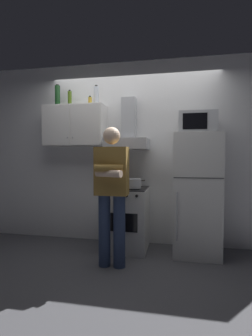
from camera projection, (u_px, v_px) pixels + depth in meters
ground_plane at (126, 256)px, 3.37m from camera, size 7.00×7.00×0.00m
back_wall_tiled at (134, 153)px, 3.90m from camera, size 4.80×0.10×2.70m
upper_cabinet at (75, 126)px, 3.83m from camera, size 0.90×0.37×0.60m
stove_oven at (126, 218)px, 3.61m from camera, size 0.60×0.62×0.87m
range_hood at (128, 136)px, 3.68m from camera, size 0.60×0.44×0.75m
refrigerator at (196, 194)px, 3.41m from camera, size 0.60×0.62×1.60m
microwave at (197, 123)px, 3.38m from camera, size 0.48×0.37×0.28m
person_standing at (112, 191)px, 3.00m from camera, size 0.38×0.33×1.64m
cooking_pot at (134, 183)px, 3.44m from camera, size 0.30×0.20×0.13m
bottle_vodka_clear at (96, 96)px, 3.76m from camera, size 0.07×0.07×0.29m
bottle_olive_oil at (70, 99)px, 3.84m from camera, size 0.06×0.06×0.24m
bottle_spice_jar at (90, 101)px, 3.74m from camera, size 0.06×0.06×0.12m
bottle_wine_green at (58, 96)px, 3.83m from camera, size 0.08×0.08×0.32m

